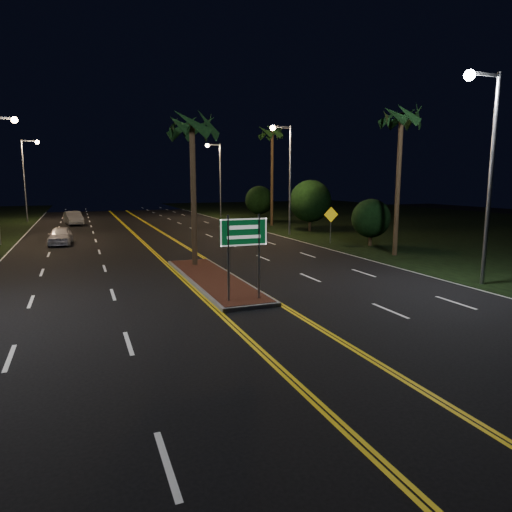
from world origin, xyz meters
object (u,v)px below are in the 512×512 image
warning_sign (331,219)px  median_island (213,279)px  streetlight_right_far (217,172)px  highway_sign (244,240)px  streetlight_right_near (486,154)px  shrub_mid (310,201)px  shrub_far (259,200)px  palm_right_near (401,118)px  car_near (60,234)px  palm_right_far (272,134)px  streetlight_left_far (27,170)px  streetlight_right_mid (286,167)px  car_far (73,217)px  shrub_near (371,218)px  palm_median (192,126)px

warning_sign → median_island: bearing=-137.5°
streetlight_right_far → warning_sign: 26.10m
highway_sign → streetlight_right_near: 11.13m
shrub_mid → shrub_far: (-0.20, 12.00, -0.39)m
palm_right_near → shrub_far: bearing=87.1°
shrub_mid → car_near: bearing=-176.5°
palm_right_far → car_near: bearing=-159.8°
palm_right_far → shrub_far: size_ratio=2.60×
streetlight_left_far → palm_right_far: 27.50m
highway_sign → palm_right_near: 15.55m
streetlight_right_mid → palm_right_far: 9.00m
car_near → car_far: (0.80, 15.62, 0.07)m
streetlight_right_near → shrub_far: bearing=84.6°
car_near → warning_sign: (18.52, -6.52, 1.01)m
shrub_mid → warning_sign: bearing=-107.2°
streetlight_right_far → palm_right_near: (1.89, -32.00, 2.56)m
shrub_near → shrub_far: 22.01m
shrub_mid → shrub_far: size_ratio=1.17×
streetlight_left_far → shrub_far: 25.90m
median_island → shrub_far: bearing=64.6°
palm_right_near → car_near: 24.41m
palm_right_far → warning_sign: bearing=-95.0°
streetlight_left_far → car_far: 8.68m
palm_right_near → palm_median: bearing=177.7°
shrub_mid → car_far: 24.80m
streetlight_right_far → shrub_near: streetlight_right_far is taller
palm_right_near → shrub_mid: bearing=83.9°
car_near → palm_right_far: bearing=23.9°
shrub_mid → median_island: bearing=-129.5°
highway_sign → shrub_near: bearing=39.7°
shrub_near → shrub_mid: 10.04m
shrub_near → palm_median: bearing=-165.5°
palm_median → shrub_near: 14.93m
palm_median → warning_sign: size_ratio=3.10×
streetlight_right_mid → shrub_near: (2.89, -8.00, -3.71)m
streetlight_left_far → car_far: size_ratio=1.85×
shrub_near → car_far: bearing=128.9°
shrub_near → car_far: 31.30m
palm_median → car_far: 29.24m
palm_median → palm_right_far: (12.80, 19.50, 1.87)m
streetlight_right_near → palm_median: streetlight_right_near is taller
shrub_mid → shrub_far: shrub_mid is taller
streetlight_right_mid → shrub_near: size_ratio=2.73×
streetlight_right_mid → shrub_near: bearing=-70.2°
palm_right_near → warning_sign: 9.01m
palm_right_near → shrub_mid: 15.11m
streetlight_right_near → palm_right_far: 28.30m
streetlight_left_far → car_near: bearing=-80.2°
streetlight_left_far → shrub_mid: bearing=-39.1°
streetlight_right_far → palm_median: 33.28m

